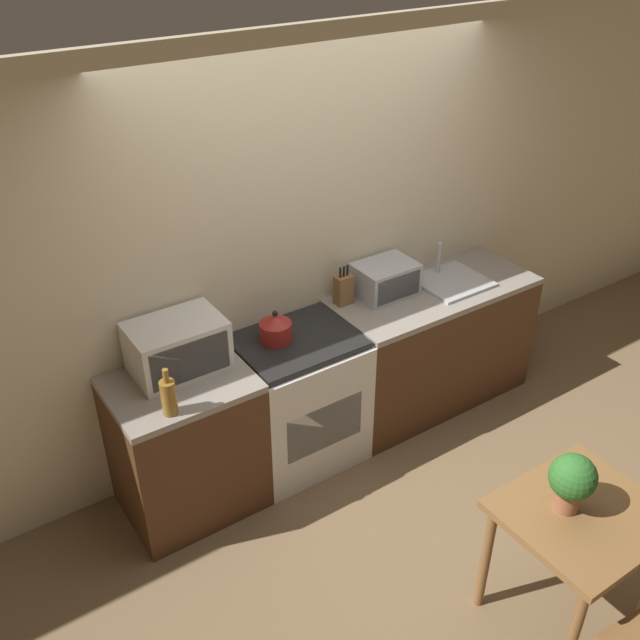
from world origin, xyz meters
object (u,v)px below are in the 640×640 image
at_px(kettle, 276,328).
at_px(dining_table, 579,529).
at_px(stove_range, 298,399).
at_px(toaster_oven, 385,279).
at_px(bottle, 169,396).
at_px(microwave, 177,346).

xyz_separation_m(kettle, dining_table, (0.57, -1.83, -0.37)).
bearing_deg(stove_range, dining_table, -75.19).
bearing_deg(toaster_oven, bottle, -167.82).
xyz_separation_m(stove_range, toaster_oven, (0.78, 0.14, 0.56)).
xyz_separation_m(kettle, toaster_oven, (0.89, 0.08, 0.02)).
bearing_deg(dining_table, kettle, 107.43).
bearing_deg(microwave, toaster_oven, 1.12).
distance_m(kettle, microwave, 0.60).
distance_m(kettle, bottle, 0.85).
xyz_separation_m(microwave, toaster_oven, (1.48, 0.03, -0.04)).
height_order(microwave, dining_table, microwave).
distance_m(microwave, toaster_oven, 1.48).
bearing_deg(toaster_oven, dining_table, -99.28).
distance_m(stove_range, dining_table, 1.84).
height_order(kettle, bottle, bottle).
height_order(stove_range, kettle, kettle).
relative_size(kettle, dining_table, 0.28).
bearing_deg(stove_range, bottle, -166.23).
bearing_deg(stove_range, microwave, 170.89).
relative_size(kettle, toaster_oven, 0.52).
xyz_separation_m(kettle, bottle, (-0.80, -0.28, 0.02)).
bearing_deg(bottle, microwave, 58.66).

